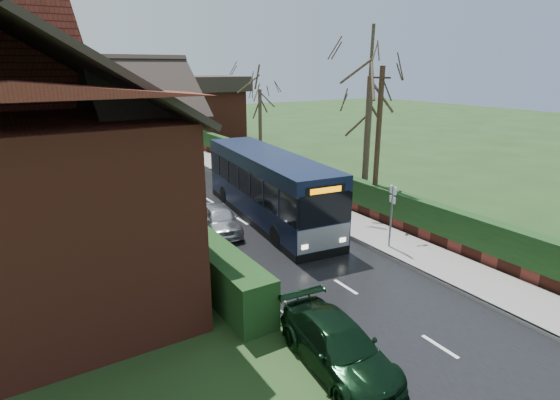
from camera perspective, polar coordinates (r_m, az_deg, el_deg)
ground at (r=17.12m, az=4.23°, el=-8.61°), size 140.00×140.00×0.00m
road at (r=25.33m, az=-9.10°, el=-0.14°), size 6.00×100.00×0.02m
pavement at (r=27.14m, az=-0.82°, el=1.37°), size 2.50×100.00×0.14m
kerb_right at (r=26.57m, az=-3.04°, el=1.00°), size 0.12×100.00×0.14m
kerb_left at (r=24.38m, az=-15.71°, el=-1.16°), size 0.12×100.00×0.10m
front_hedge at (r=19.37m, az=-14.06°, el=-3.41°), size 1.20×16.00×1.60m
picket_fence at (r=19.70m, az=-11.92°, el=-3.99°), size 0.10×16.00×0.90m
right_wall_hedge at (r=27.70m, az=1.93°, el=3.72°), size 0.60×50.00×1.80m
brick_house at (r=17.48m, az=-29.93°, el=4.82°), size 9.30×14.60×10.30m
bus at (r=21.70m, az=-1.55°, el=1.68°), size 3.69×11.17×3.33m
car_silver at (r=20.44m, az=-7.87°, el=-2.46°), size 2.13×3.90×1.26m
car_green at (r=11.76m, az=7.61°, el=-18.36°), size 2.15×4.34×1.21m
car_distant at (r=54.35m, az=-21.41°, el=8.74°), size 1.49×3.97×1.29m
bus_stop_sign at (r=18.49m, az=14.40°, el=-0.99°), size 0.17×0.42×2.79m
telegraph_pole at (r=21.67m, az=12.62°, el=6.98°), size 0.26×0.96×7.44m
tree_right_near at (r=23.10m, az=11.85°, el=16.72°), size 4.59×4.59×9.91m
tree_right_far at (r=37.33m, az=-2.67°, el=14.84°), size 4.14×4.14×8.01m
tree_house_side at (r=30.17m, az=-31.84°, el=13.53°), size 4.03×4.03×9.17m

